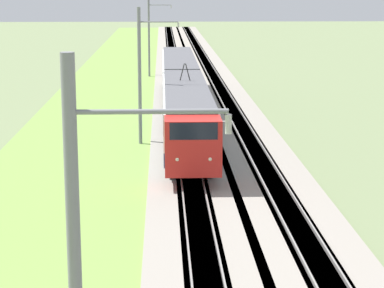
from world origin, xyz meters
The scene contains 8 objects.
ballast_main centered at (50.00, 0.00, 0.15)m, with size 240.00×4.40×0.30m.
ballast_adjacent centered at (50.00, -4.00, 0.15)m, with size 240.00×4.40×0.30m.
track_main centered at (50.00, 0.00, 0.16)m, with size 240.00×1.57×0.45m.
track_adjacent centered at (50.00, -4.00, 0.16)m, with size 240.00×1.57×0.45m.
grass_verge centered at (50.00, 5.32, 0.06)m, with size 240.00×11.81×0.12m.
passenger_train centered at (49.98, 0.00, 2.35)m, with size 38.99×2.83×5.03m.
catenary_mast_mid centered at (42.32, 2.78, 4.43)m, with size 0.22×2.56×8.58m.
catenary_mast_far centered at (77.23, 2.78, 4.47)m, with size 0.22×2.56×8.65m.
Camera 1 is at (-3.72, 1.44, 9.93)m, focal length 70.00 mm.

